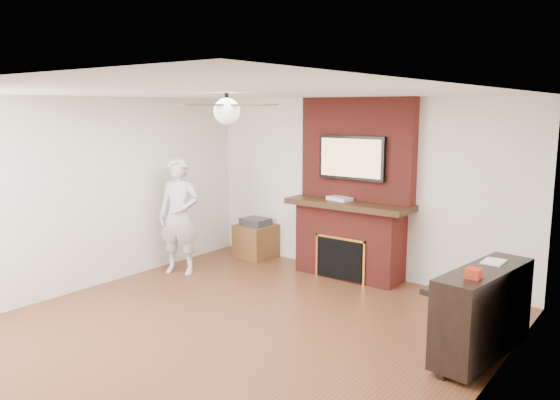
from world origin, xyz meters
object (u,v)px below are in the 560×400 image
Objects in this scene: person at (179,216)px; side_table at (256,239)px; fireplace at (352,206)px; piano at (482,310)px.

side_table is at bearing 52.81° from person.
side_table is at bearing -177.73° from fireplace.
piano is (2.29, -1.55, -0.52)m from fireplace.
piano is at bearing -16.66° from side_table.
side_table is (-1.69, -0.07, -0.71)m from fireplace.
fireplace reaches higher than person.
fireplace is at bearing 11.14° from person.
person is at bearing -174.49° from piano.
person is 1.45m from side_table.
fireplace is 3.97× the size of side_table.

